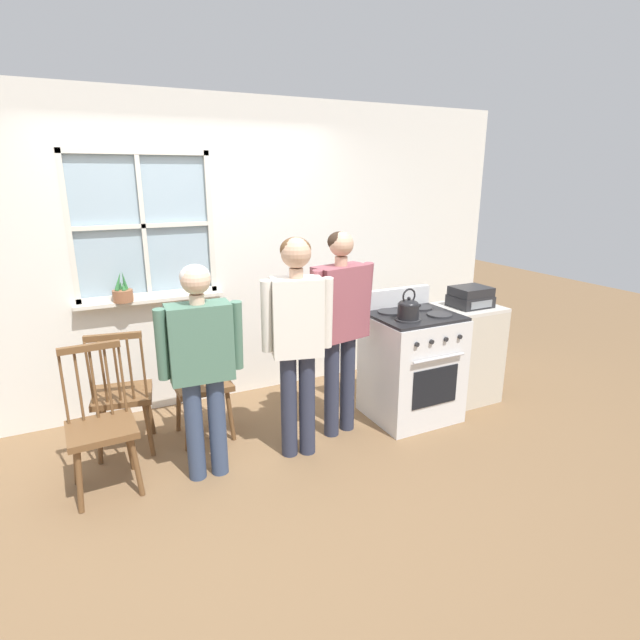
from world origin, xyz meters
TOP-DOWN VIEW (x-y plane):
  - ground_plane at (0.00, 0.00)m, footprint 16.00×16.00m
  - wall_back at (0.03, 1.40)m, footprint 6.40×0.16m
  - chair_by_window at (-0.96, 0.27)m, footprint 0.44×0.42m
  - chair_near_wall at (-0.19, 0.71)m, footprint 0.42×0.41m
  - chair_center_cluster at (-0.78, 0.74)m, footprint 0.48×0.46m
  - person_elderly_left at (-0.31, 0.12)m, footprint 0.57×0.23m
  - person_teen_center at (0.38, 0.10)m, footprint 0.52×0.29m
  - person_adult_right at (0.82, 0.26)m, footprint 0.59×0.29m
  - stove at (1.51, 0.25)m, footprint 0.71×0.68m
  - kettle at (1.35, 0.12)m, footprint 0.21×0.17m
  - potted_plant at (-0.65, 1.31)m, footprint 0.16×0.16m
  - side_counter at (2.16, 0.32)m, footprint 0.55×0.50m
  - stereo at (2.16, 0.30)m, footprint 0.34×0.29m

SIDE VIEW (x-z plane):
  - ground_plane at x=0.00m, z-range 0.00..0.00m
  - chair_by_window at x=-0.96m, z-range -0.04..0.94m
  - chair_near_wall at x=-0.19m, z-range -0.04..0.94m
  - chair_center_cluster at x=-0.78m, z-range -0.04..0.94m
  - side_counter at x=2.16m, z-range 0.00..0.90m
  - stove at x=1.51m, z-range -0.07..1.02m
  - person_elderly_left at x=-0.31m, z-range 0.15..1.65m
  - person_adult_right at x=0.82m, z-range 0.17..1.81m
  - stereo at x=2.16m, z-range 0.90..1.08m
  - person_teen_center at x=0.38m, z-range 0.18..1.81m
  - kettle at x=1.35m, z-range 0.90..1.15m
  - potted_plant at x=-0.65m, z-range 0.98..1.23m
  - wall_back at x=0.03m, z-range -0.02..2.68m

